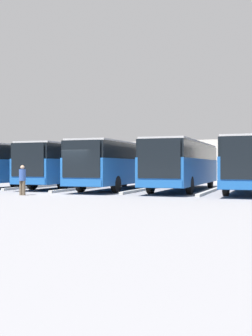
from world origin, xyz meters
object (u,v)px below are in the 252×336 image
object	(u,v)px
bus_3	(73,164)
bus_4	(31,164)
bus_2	(120,164)
bus_0	(252,163)
pedestrian	(22,179)
bus_1	(184,163)

from	to	relation	value
bus_3	bus_4	world-z (taller)	same
bus_3	bus_2	bearing A→B (deg)	163.82
bus_0	pedestrian	distance (m)	13.67
bus_1	bus_4	size ratio (longest dim) A/B	1.00
pedestrian	bus_0	bearing A→B (deg)	42.61
bus_3	pedestrian	size ratio (longest dim) A/B	7.73
bus_4	pedestrian	world-z (taller)	bus_4
bus_2	bus_1	bearing A→B (deg)	-178.65
bus_1	bus_4	bearing A→B (deg)	-8.92
bus_1	bus_0	bearing A→B (deg)	174.65
bus_2	bus_4	distance (m)	8.73
bus_2	pedestrian	world-z (taller)	bus_2
bus_0	pedestrian	world-z (taller)	bus_0
pedestrian	bus_2	bearing A→B (deg)	79.79
bus_2	bus_3	size ratio (longest dim) A/B	1.00
bus_0	bus_4	distance (m)	17.36
pedestrian	bus_4	bearing A→B (deg)	131.09
bus_2	pedestrian	distance (m)	8.06
bus_1	bus_2	bearing A→B (deg)	1.35
bus_2	pedestrian	size ratio (longest dim) A/B	7.73
bus_1	pedestrian	size ratio (longest dim) A/B	7.73
bus_3	pedestrian	bearing A→B (deg)	98.70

